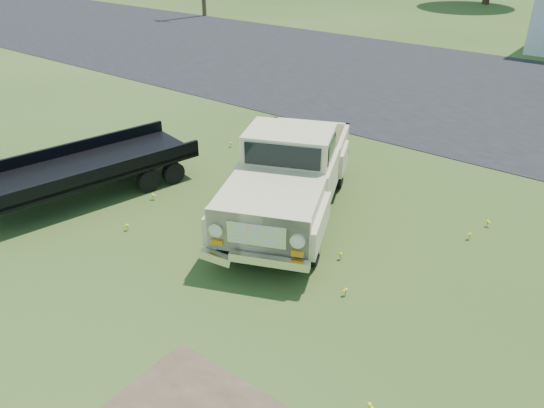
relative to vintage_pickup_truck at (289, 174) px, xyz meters
The scene contains 5 objects.
ground 2.98m from the vintage_pickup_truck, 67.21° to the right, with size 140.00×140.00×0.00m, color #2D3E14.
asphalt_lot 12.52m from the vintage_pickup_truck, 85.04° to the left, with size 90.00×14.00×0.02m, color black.
dirt_patch_b 1.68m from the vintage_pickup_truck, 134.69° to the left, with size 2.20×1.60×0.01m, color #463625.
vintage_pickup_truck is the anchor object (origin of this frame).
flatbed_trailer 5.16m from the vintage_pickup_truck, 155.00° to the right, with size 2.00×6.00×1.64m, color black, non-canonical shape.
Camera 1 is at (5.11, -6.34, 6.18)m, focal length 35.00 mm.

